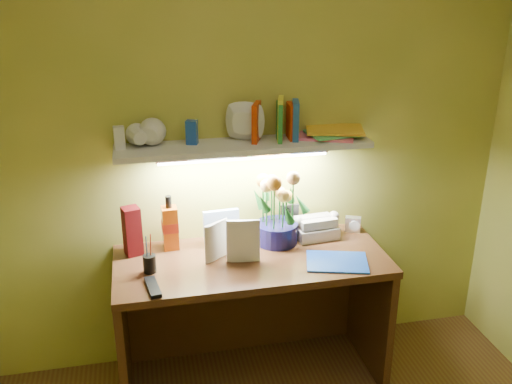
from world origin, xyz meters
TOP-DOWN VIEW (x-y plane):
  - desk at (0.00, 1.20)m, footprint 1.40×0.60m
  - flower_bouquet at (0.17, 1.35)m, footprint 0.25×0.25m
  - telephone at (0.40, 1.38)m, footprint 0.24×0.19m
  - desk_clock at (0.63, 1.40)m, footprint 0.10×0.07m
  - whisky_bottle at (-0.40, 1.40)m, footprint 0.08×0.08m
  - whisky_box at (-0.59, 1.38)m, footprint 0.10×0.10m
  - pen_cup at (-0.52, 1.17)m, footprint 0.07×0.07m
  - art_card at (-0.12, 1.39)m, footprint 0.19×0.05m
  - tv_remote at (-0.51, 1.00)m, footprint 0.08×0.18m
  - blue_folder at (0.41, 1.06)m, footprint 0.36×0.30m
  - desk_book_a at (-0.24, 1.18)m, footprint 0.14×0.10m
  - desk_book_b at (-0.13, 1.19)m, footprint 0.17×0.05m
  - wall_shelf at (-0.01, 1.38)m, footprint 1.31×0.30m

SIDE VIEW (x-z plane):
  - desk at x=0.00m, z-range 0.00..0.75m
  - blue_folder at x=0.41m, z-range 0.75..0.76m
  - tv_remote at x=-0.51m, z-range 0.75..0.77m
  - desk_clock at x=0.63m, z-range 0.75..0.84m
  - telephone at x=0.40m, z-range 0.75..0.89m
  - pen_cup at x=-0.52m, z-range 0.75..0.90m
  - art_card at x=-0.12m, z-range 0.75..0.94m
  - desk_book_a at x=-0.24m, z-range 0.75..0.96m
  - desk_book_b at x=-0.13m, z-range 0.75..0.98m
  - whisky_box at x=-0.59m, z-range 0.75..1.01m
  - whisky_bottle at x=-0.40m, z-range 0.75..1.05m
  - flower_bouquet at x=0.17m, z-range 0.75..1.15m
  - wall_shelf at x=-0.01m, z-range 1.21..1.46m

